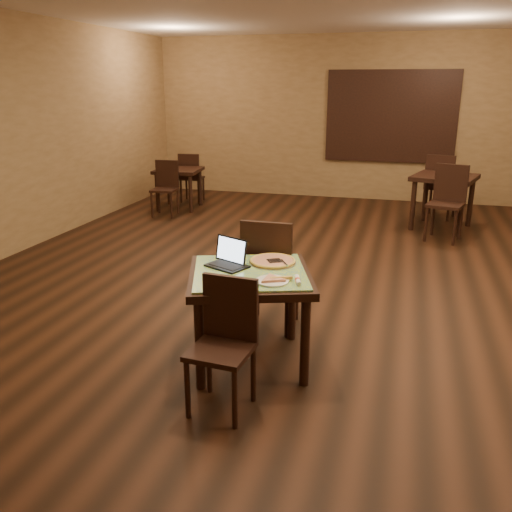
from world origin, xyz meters
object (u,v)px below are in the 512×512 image
(laptop, at_px, (229,258))
(other_table_b_chair_near, at_px, (166,185))
(other_table_a_chair_far, at_px, (440,183))
(other_table_b, at_px, (179,176))
(other_table_a, at_px, (444,184))
(other_table_a_chair_near, at_px, (448,198))
(tiled_table, at_px, (250,284))
(other_table_b_chair_far, at_px, (191,175))
(chair_main_far, at_px, (269,269))
(pizza_pan, at_px, (273,263))
(chair_main_near, at_px, (225,336))

(laptop, xyz_separation_m, other_table_b_chair_near, (-2.58, 4.41, -0.31))
(other_table_a_chair_far, distance_m, other_table_b, 4.42)
(other_table_b, bearing_deg, laptop, -67.75)
(other_table_a, bearing_deg, other_table_a_chair_far, 108.17)
(laptop, relative_size, other_table_a_chair_near, 0.35)
(tiled_table, bearing_deg, other_table_b_chair_far, 97.37)
(laptop, relative_size, other_table_a, 0.34)
(tiled_table, distance_m, other_table_a, 5.10)
(chair_main_far, xyz_separation_m, other_table_b_chair_near, (-2.78, 3.90, -0.07))
(other_table_b_chair_far, bearing_deg, tiled_table, 111.15)
(tiled_table, xyz_separation_m, laptop, (-0.20, 0.10, 0.16))
(other_table_a, xyz_separation_m, other_table_a_chair_far, (-0.03, 0.62, -0.08))
(chair_main_far, relative_size, other_table_a_chair_near, 0.98)
(tiled_table, distance_m, pizza_pan, 0.29)
(chair_main_near, height_order, chair_main_far, chair_main_far)
(chair_main_near, bearing_deg, chair_main_far, 95.10)
(laptop, bearing_deg, tiled_table, -1.83)
(chair_main_far, distance_m, other_table_b_chair_near, 4.79)
(tiled_table, distance_m, other_table_a_chair_far, 5.68)
(tiled_table, bearing_deg, other_table_b, 99.79)
(other_table_a, distance_m, other_table_a_chair_far, 0.62)
(chair_main_near, relative_size, pizza_pan, 2.41)
(tiled_table, height_order, other_table_b_chair_far, other_table_b_chair_far)
(chair_main_near, bearing_deg, other_table_a_chair_near, 75.67)
(other_table_a, height_order, other_table_b_chair_far, other_table_b_chair_far)
(other_table_a, height_order, other_table_b, other_table_a)
(chair_main_far, height_order, other_table_b, chair_main_far)
(other_table_a_chair_far, xyz_separation_m, other_table_b_chair_near, (-4.41, -0.93, -0.08))
(other_table_a, bearing_deg, tiled_table, -93.06)
(laptop, bearing_deg, other_table_a, 93.09)
(laptop, xyz_separation_m, other_table_b_chair_far, (-2.57, 5.47, -0.31))
(other_table_a_chair_near, distance_m, other_table_b_chair_far, 4.65)
(other_table_a_chair_near, distance_m, other_table_a_chair_far, 1.23)
(pizza_pan, relative_size, other_table_a, 0.35)
(chair_main_near, bearing_deg, other_table_b_chair_near, 123.26)
(pizza_pan, xyz_separation_m, other_table_b, (-2.89, 4.80, -0.18))
(chair_main_far, height_order, pizza_pan, chair_main_far)
(laptop, distance_m, other_table_a_chair_far, 5.65)
(other_table_a_chair_near, bearing_deg, pizza_pan, -95.58)
(chair_main_far, height_order, other_table_b_chair_near, chair_main_far)
(other_table_b, bearing_deg, other_table_b_chair_far, 83.95)
(chair_main_far, relative_size, laptop, 2.81)
(other_table_b, relative_size, other_table_b_chair_near, 0.90)
(laptop, distance_m, other_table_a, 5.08)
(other_table_b_chair_near, bearing_deg, chair_main_far, -59.79)
(other_table_a, relative_size, other_table_b, 1.32)
(other_table_a_chair_far, height_order, other_table_b_chair_near, other_table_a_chair_far)
(other_table_a_chair_far, bearing_deg, pizza_pan, 89.68)
(tiled_table, bearing_deg, laptop, 134.65)
(tiled_table, height_order, pizza_pan, pizza_pan)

